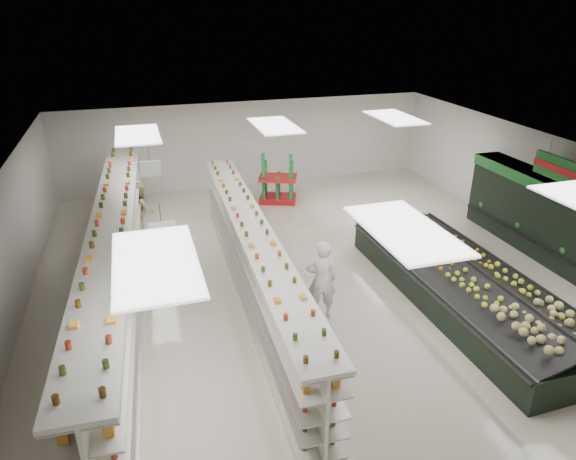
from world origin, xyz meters
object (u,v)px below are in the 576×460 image
object	(u,v)px
shopper_main	(321,280)
shopper_background	(142,209)
soda_endcap	(278,180)
gondola_left	(118,266)
gondola_center	(253,264)
produce_island	(466,284)

from	to	relation	value
shopper_main	shopper_background	size ratio (longest dim) A/B	1.14
soda_endcap	shopper_background	bearing A→B (deg)	-161.96
gondola_left	shopper_background	size ratio (longest dim) A/B	7.47
shopper_background	gondola_left	bearing A→B (deg)	164.50
gondola_center	produce_island	xyz separation A→B (m)	(4.76, -1.74, -0.37)
gondola_left	soda_endcap	world-z (taller)	gondola_left
gondola_left	soda_endcap	size ratio (longest dim) A/B	7.42
gondola_left	gondola_center	xyz separation A→B (m)	(3.07, -0.56, -0.13)
soda_endcap	gondola_left	bearing A→B (deg)	-134.77
gondola_left	produce_island	size ratio (longest dim) A/B	1.73
gondola_left	gondola_center	world-z (taller)	gondola_left
shopper_main	gondola_center	bearing A→B (deg)	-38.67
gondola_left	soda_endcap	distance (m)	7.63
soda_endcap	shopper_background	size ratio (longest dim) A/B	1.01
produce_island	shopper_main	size ratio (longest dim) A/B	3.80
gondola_left	gondola_center	bearing A→B (deg)	-7.46
gondola_center	soda_endcap	world-z (taller)	gondola_center
gondola_center	shopper_main	bearing A→B (deg)	-45.53
gondola_left	shopper_background	bearing A→B (deg)	83.08
produce_island	shopper_main	distance (m)	3.57
produce_island	shopper_main	bearing A→B (deg)	173.40
soda_endcap	shopper_main	bearing A→B (deg)	-98.29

